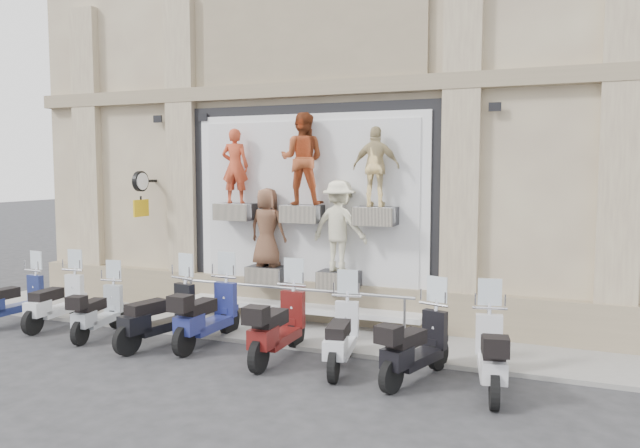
# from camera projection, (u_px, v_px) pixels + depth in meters

# --- Properties ---
(ground) EXTENTS (90.00, 90.00, 0.00)m
(ground) POSITION_uv_depth(u_px,v_px,m) (239.00, 363.00, 10.43)
(ground) COLOR #2B2B2D
(ground) RESTS_ON ground
(sidewalk) EXTENTS (16.00, 2.20, 0.08)m
(sidewalk) POSITION_uv_depth(u_px,v_px,m) (293.00, 330.00, 12.35)
(sidewalk) COLOR #989690
(sidewalk) RESTS_ON ground
(building) EXTENTS (14.00, 8.60, 12.00)m
(building) POSITION_uv_depth(u_px,v_px,m) (371.00, 62.00, 16.32)
(building) COLOR #C6B691
(building) RESTS_ON ground
(shop_vitrine) EXTENTS (5.60, 0.86, 4.30)m
(shop_vitrine) POSITION_uv_depth(u_px,v_px,m) (310.00, 209.00, 12.69)
(shop_vitrine) COLOR black
(shop_vitrine) RESTS_ON ground
(guard_rail) EXTENTS (5.06, 0.10, 0.93)m
(guard_rail) POSITION_uv_depth(u_px,v_px,m) (290.00, 310.00, 12.22)
(guard_rail) COLOR #9EA0A5
(guard_rail) RESTS_ON ground
(clock_sign_bracket) EXTENTS (0.10, 0.80, 1.02)m
(clock_sign_bracket) POSITION_uv_depth(u_px,v_px,m) (141.00, 188.00, 13.93)
(clock_sign_bracket) COLOR black
(clock_sign_bracket) RESTS_ON ground
(scooter_a) EXTENTS (0.66, 1.83, 1.46)m
(scooter_a) POSITION_uv_depth(u_px,v_px,m) (13.00, 289.00, 12.97)
(scooter_a) COLOR #161F4E
(scooter_a) RESTS_ON ground
(scooter_b) EXTENTS (0.72, 1.91, 1.52)m
(scooter_b) POSITION_uv_depth(u_px,v_px,m) (56.00, 290.00, 12.75)
(scooter_b) COLOR silver
(scooter_b) RESTS_ON ground
(scooter_c) EXTENTS (0.80, 1.79, 1.41)m
(scooter_c) POSITION_uv_depth(u_px,v_px,m) (99.00, 300.00, 12.01)
(scooter_c) COLOR #969CA2
(scooter_c) RESTS_ON ground
(scooter_d) EXTENTS (1.00, 2.09, 1.63)m
(scooter_d) POSITION_uv_depth(u_px,v_px,m) (160.00, 302.00, 11.35)
(scooter_d) COLOR black
(scooter_d) RESTS_ON ground
(scooter_e) EXTENTS (0.62, 2.04, 1.65)m
(scooter_e) POSITION_uv_depth(u_px,v_px,m) (208.00, 301.00, 11.38)
(scooter_e) COLOR navy
(scooter_e) RESTS_ON ground
(scooter_f) EXTENTS (0.64, 2.04, 1.65)m
(scooter_f) POSITION_uv_depth(u_px,v_px,m) (278.00, 312.00, 10.52)
(scooter_f) COLOR #510F0D
(scooter_f) RESTS_ON ground
(scooter_g) EXTENTS (0.89, 1.94, 1.52)m
(scooter_g) POSITION_uv_depth(u_px,v_px,m) (341.00, 322.00, 10.06)
(scooter_g) COLOR silver
(scooter_g) RESTS_ON ground
(scooter_h) EXTENTS (1.08, 1.96, 1.53)m
(scooter_h) POSITION_uv_depth(u_px,v_px,m) (416.00, 332.00, 9.47)
(scooter_h) COLOR black
(scooter_h) RESTS_ON ground
(scooter_i) EXTENTS (0.91, 1.99, 1.56)m
(scooter_i) POSITION_uv_depth(u_px,v_px,m) (492.00, 339.00, 9.01)
(scooter_i) COLOR silver
(scooter_i) RESTS_ON ground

